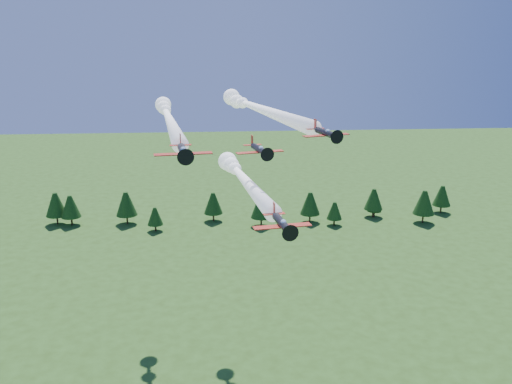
{
  "coord_description": "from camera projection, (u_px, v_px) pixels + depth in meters",
  "views": [
    {
      "loc": [
        -7.38,
        -82.83,
        66.15
      ],
      "look_at": [
        -1.07,
        0.0,
        42.51
      ],
      "focal_mm": 40.0,
      "sensor_mm": 36.0,
      "label": 1
    }
  ],
  "objects": [
    {
      "name": "plane_slot",
      "position": [
        259.0,
        150.0,
        92.92
      ],
      "size": [
        8.0,
        8.81,
        2.8
      ],
      "rotation": [
        0.0,
        0.0,
        0.23
      ],
      "color": "black",
      "rests_on": "ground"
    },
    {
      "name": "plane_left",
      "position": [
        169.0,
        118.0,
        112.96
      ],
      "size": [
        13.3,
        59.95,
        3.7
      ],
      "rotation": [
        0.0,
        0.0,
        0.13
      ],
      "color": "black",
      "rests_on": "ground"
    },
    {
      "name": "treeline",
      "position": [
        236.0,
        204.0,
        201.32
      ],
      "size": [
        169.75,
        18.41,
        11.77
      ],
      "color": "#382314",
      "rests_on": "ground"
    },
    {
      "name": "plane_lead",
      "position": [
        243.0,
        178.0,
        100.36
      ],
      "size": [
        12.07,
        45.28,
        3.7
      ],
      "rotation": [
        0.0,
        0.0,
        0.16
      ],
      "color": "black",
      "rests_on": "ground"
    },
    {
      "name": "plane_right",
      "position": [
        258.0,
        108.0,
        112.43
      ],
      "size": [
        18.31,
        52.75,
        3.7
      ],
      "rotation": [
        0.0,
        0.0,
        0.26
      ],
      "color": "black",
      "rests_on": "ground"
    }
  ]
}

